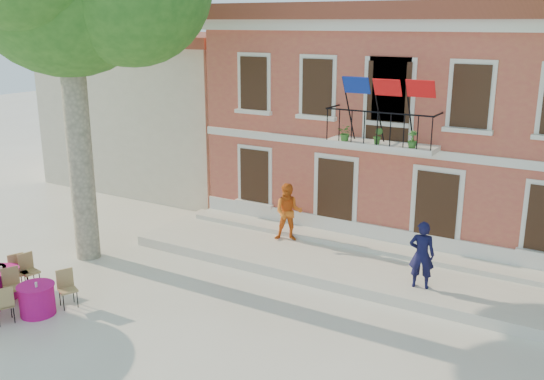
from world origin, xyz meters
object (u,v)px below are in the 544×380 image
(pedestrian_orange, at_px, (288,212))
(cafe_table_4, at_px, (37,298))
(cafe_table_2, at_px, (2,282))
(pedestrian_navy, at_px, (422,255))

(pedestrian_orange, height_order, cafe_table_4, pedestrian_orange)
(cafe_table_2, bearing_deg, cafe_table_4, -7.15)
(pedestrian_orange, distance_m, cafe_table_2, 8.32)
(pedestrian_navy, height_order, pedestrian_orange, pedestrian_orange)
(pedestrian_navy, bearing_deg, pedestrian_orange, -28.56)
(pedestrian_navy, bearing_deg, cafe_table_4, 23.54)
(pedestrian_orange, bearing_deg, cafe_table_2, -149.46)
(pedestrian_orange, xyz_separation_m, cafe_table_4, (-3.13, -7.01, -0.79))
(pedestrian_navy, xyz_separation_m, cafe_table_2, (-9.36, -5.49, -0.77))
(cafe_table_2, bearing_deg, pedestrian_orange, 55.27)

